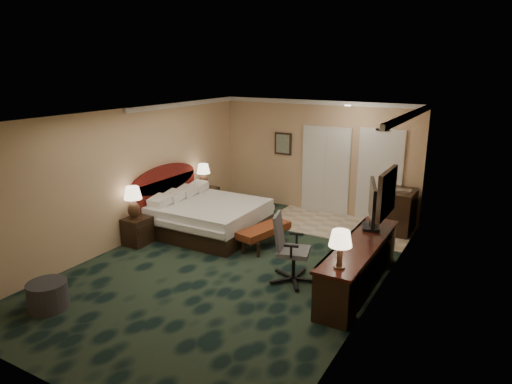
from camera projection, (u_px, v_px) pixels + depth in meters
The scene contains 25 objects.
floor at pixel (236, 265), 8.27m from camera, with size 5.00×7.50×0.00m, color black.
ceiling at pixel (234, 115), 7.54m from camera, with size 5.00×7.50×0.00m, color white.
wall_back at pixel (317, 157), 11.04m from camera, with size 5.00×0.00×2.70m, color #D1B080.
wall_front at pixel (44, 279), 4.76m from camera, with size 5.00×0.00×2.70m, color #D1B080.
wall_left at pixel (129, 177), 9.09m from camera, with size 0.00×7.50×2.70m, color #D1B080.
wall_right at pixel (378, 216), 6.72m from camera, with size 0.00×7.50×2.70m, color #D1B080.
crown_molding at pixel (234, 118), 7.55m from camera, with size 5.00×7.50×0.10m, color silver, non-canonical shape.
tile_patch at pixel (338, 226), 10.27m from camera, with size 3.20×1.70×0.01m, color tan.
headboard at pixel (166, 196), 10.07m from camera, with size 0.12×2.00×1.40m, color #490A08, non-canonical shape.
entry_door at pixel (380, 176), 10.36m from camera, with size 1.02×0.06×2.18m, color silver.
closet_doors at pixel (326, 170), 10.97m from camera, with size 1.20×0.06×2.10m, color white.
wall_art at pixel (283, 144), 11.37m from camera, with size 0.45×0.06×0.55m, color #4C6D60.
wall_mirror at pixel (387, 193), 7.18m from camera, with size 0.05×0.95×0.75m, color white.
bed at pixel (210, 218), 9.77m from camera, with size 2.09×1.94×0.66m, color silver.
nightstand_near at pixel (137, 231), 9.17m from camera, with size 0.44×0.51×0.55m, color black.
nightstand_far at pixel (205, 201), 11.05m from camera, with size 0.51×0.58×0.64m, color black.
lamp_near at pixel (133, 203), 8.97m from camera, with size 0.35×0.35×0.66m, color black, non-canonical shape.
lamp_far at pixel (204, 176), 10.86m from camera, with size 0.32×0.32×0.60m, color black, non-canonical shape.
bed_bench at pixel (264, 237), 9.06m from camera, with size 0.42×1.23×0.41m, color maroon.
ottoman at pixel (48, 295), 6.76m from camera, with size 0.58×0.58×0.41m, color #29292C.
desk at pixel (359, 265), 7.33m from camera, with size 0.58×2.71×0.78m, color black.
tv at pixel (372, 206), 7.75m from camera, with size 0.09×1.03×0.81m, color black.
desk_lamp at pixel (340, 249), 6.25m from camera, with size 0.32×0.32×0.56m, color black, non-canonical shape.
desk_chair at pixel (294, 249), 7.51m from camera, with size 0.68×0.63×1.16m, color #4D4C50, non-canonical shape.
minibar at pixel (402, 212), 9.78m from camera, with size 0.48×0.87×0.92m, color black.
Camera 1 is at (4.06, -6.43, 3.51)m, focal length 32.00 mm.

